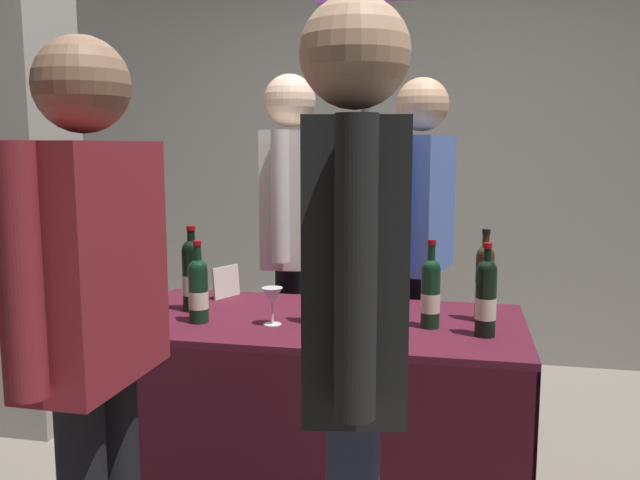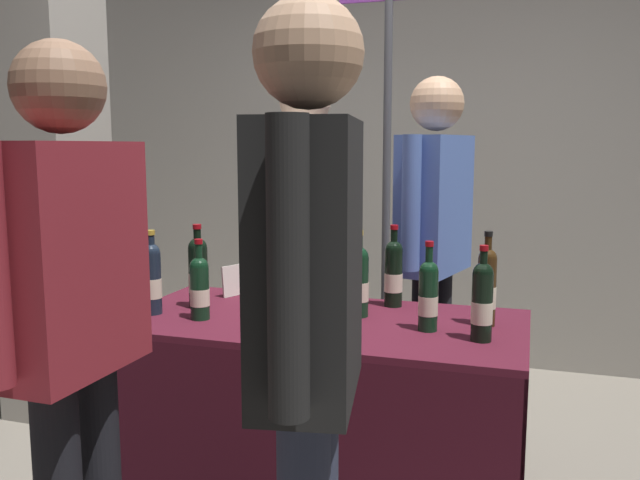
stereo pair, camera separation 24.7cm
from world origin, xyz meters
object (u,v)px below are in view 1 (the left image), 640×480
Objects in this scene: wine_glass_near_taster at (343,284)px; booth_signpost at (366,142)px; wine_glass_near_vendor at (356,306)px; display_bottle_0 at (431,292)px; vendor_presenter at (420,230)px; featured_wine_bottle at (192,274)px; concrete_pillar at (15,102)px; wine_glass_mid at (272,297)px; tasting_table at (320,381)px; taster_foreground_right at (93,311)px.

wine_glass_near_taster is 1.16m from booth_signpost.
wine_glass_near_vendor is at bearing -71.61° from wine_glass_near_taster.
vendor_presenter is (-0.08, 0.71, 0.14)m from display_bottle_0.
wine_glass_near_taster is at bearing -86.73° from booth_signpost.
wine_glass_near_vendor is 1.44m from booth_signpost.
featured_wine_bottle is at bearing 176.52° from display_bottle_0.
booth_signpost is (1.67, 0.60, -0.20)m from concrete_pillar.
wine_glass_mid is 0.94m from vendor_presenter.
tasting_table is 0.87× the size of vendor_presenter.
wine_glass_near_vendor is at bearing -83.16° from booth_signpost.
wine_glass_mid reaches higher than wine_glass_near_vendor.
booth_signpost is at bearing 83.13° from wine_glass_mid.
featured_wine_bottle is 0.39m from wine_glass_mid.
wine_glass_mid and wine_glass_near_taster have the same top height.
display_bottle_0 reaches higher than wine_glass_near_vendor.
taster_foreground_right reaches higher than wine_glass_near_vendor.
booth_signpost is (-0.41, 1.21, 0.54)m from display_bottle_0.
taster_foreground_right is (-0.39, -0.92, 0.48)m from tasting_table.
featured_wine_bottle is 0.60m from wine_glass_near_taster.
tasting_table is at bearing -112.07° from wine_glass_near_taster.
tasting_table is at bearing 137.73° from wine_glass_near_vendor.
wine_glass_near_vendor is at bearing -13.44° from featured_wine_bottle.
concrete_pillar is 10.38× the size of display_bottle_0.
wine_glass_mid is 0.84m from taster_foreground_right.
vendor_presenter is at bearing 2.77° from concrete_pillar.
vendor_presenter is (0.33, 0.67, 0.51)m from tasting_table.
vendor_presenter is at bearing 63.78° from tasting_table.
vendor_presenter reaches higher than featured_wine_bottle.
wine_glass_mid is (1.51, -0.69, -0.76)m from concrete_pillar.
vendor_presenter is at bearing 58.72° from wine_glass_mid.
taster_foreground_right is at bearing -49.45° from concrete_pillar.
concrete_pillar is 24.03× the size of wine_glass_mid.
taster_foreground_right is at bearing -10.86° from vendor_presenter.
booth_signpost is (-0.06, 1.01, 0.56)m from wine_glass_near_taster.
wine_glass_near_taster is (1.73, -0.42, -0.76)m from concrete_pillar.
vendor_presenter is (0.17, 0.81, 0.17)m from wine_glass_near_vendor.
concrete_pillar reaches higher than display_bottle_0.
featured_wine_bottle is 0.19× the size of vendor_presenter.
display_bottle_0 reaches higher than wine_glass_mid.
tasting_table is at bearing -1.74° from featured_wine_bottle.
booth_signpost is at bearing 65.58° from featured_wine_bottle.
concrete_pillar is at bearing 166.40° from wine_glass_near_taster.
vendor_presenter is at bearing 78.42° from wine_glass_near_vendor.
featured_wine_bottle reaches higher than wine_glass_mid.
tasting_table is at bearing -90.20° from booth_signpost.
taster_foreground_right is 2.17m from booth_signpost.
booth_signpost is (0.16, 1.29, 0.56)m from wine_glass_mid.
wine_glass_near_taster is 0.06× the size of booth_signpost.
wine_glass_near_vendor is 0.32m from wine_glass_near_taster.
concrete_pillar is 9.79× the size of featured_wine_bottle.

